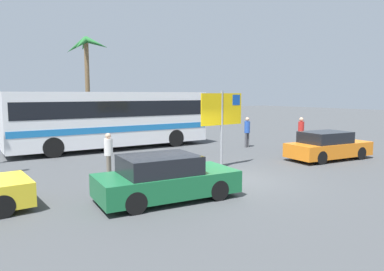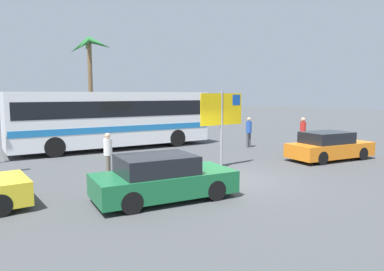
% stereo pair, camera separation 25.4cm
% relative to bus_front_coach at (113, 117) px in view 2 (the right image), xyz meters
% --- Properties ---
extents(ground, '(120.00, 120.00, 0.00)m').
position_rel_bus_front_coach_xyz_m(ground, '(0.90, -9.42, -1.78)').
color(ground, '#424447').
extents(bus_front_coach, '(11.01, 2.67, 3.17)m').
position_rel_bus_front_coach_xyz_m(bus_front_coach, '(0.00, 0.00, 0.00)').
color(bus_front_coach, white).
rests_on(bus_front_coach, ground).
extents(ferry_sign, '(2.20, 0.27, 3.20)m').
position_rel_bus_front_coach_xyz_m(ferry_sign, '(2.00, -7.52, 0.54)').
color(ferry_sign, gray).
rests_on(ferry_sign, ground).
extents(car_orange, '(4.28, 2.01, 1.32)m').
position_rel_bus_front_coach_xyz_m(car_orange, '(7.33, -8.69, -1.15)').
color(car_orange, orange).
rests_on(car_orange, ground).
extents(car_green, '(4.20, 2.08, 1.32)m').
position_rel_bus_front_coach_xyz_m(car_green, '(-2.19, -10.23, -1.15)').
color(car_green, '#196638').
rests_on(car_green, ground).
extents(pedestrian_crossing_lot, '(0.32, 0.32, 1.74)m').
position_rel_bus_front_coach_xyz_m(pedestrian_crossing_lot, '(6.76, -3.69, -0.76)').
color(pedestrian_crossing_lot, '#4C4C51').
rests_on(pedestrian_crossing_lot, ground).
extents(pedestrian_by_bus, '(0.32, 0.32, 1.63)m').
position_rel_bus_front_coach_xyz_m(pedestrian_by_bus, '(-2.52, -6.46, -0.83)').
color(pedestrian_by_bus, '#706656').
rests_on(pedestrian_by_bus, ground).
extents(pedestrian_near_sign, '(0.32, 0.32, 1.79)m').
position_rel_bus_front_coach_xyz_m(pedestrian_near_sign, '(8.71, -5.93, -0.72)').
color(pedestrian_near_sign, '#706656').
rests_on(pedestrian_near_sign, ground).
extents(palm_tree_seaside, '(3.04, 3.37, 7.12)m').
position_rel_bus_front_coach_xyz_m(palm_tree_seaside, '(0.76, 6.73, 3.86)').
color(palm_tree_seaside, brown).
rests_on(palm_tree_seaside, ground).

